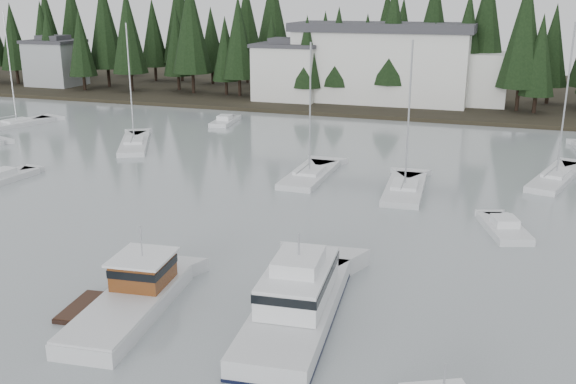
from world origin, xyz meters
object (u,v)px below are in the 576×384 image
runabout_3 (225,122)px  sailboat_0 (17,125)px  sailboat_1 (135,145)px  sailboat_3 (405,191)px  cabin_cruiser_center (297,305)px  runabout_1 (504,230)px  harbor_inn (397,64)px  lobster_boat_brown (131,301)px  sailboat_2 (556,179)px  house_far_west (55,62)px  sailboat_9 (309,177)px  runabout_0 (2,180)px  house_west (288,71)px

runabout_3 → sailboat_0: bearing=105.3°
sailboat_1 → sailboat_3: bearing=-132.2°
cabin_cruiser_center → runabout_1: size_ratio=2.04×
sailboat_0 → harbor_inn: bearing=-36.8°
lobster_boat_brown → sailboat_2: (21.01, 32.25, -0.44)m
house_far_west → lobster_boat_brown: size_ratio=0.90×
house_far_west → sailboat_2: sailboat_2 is taller
house_far_west → cabin_cruiser_center: size_ratio=0.72×
sailboat_0 → sailboat_2: size_ratio=1.03×
sailboat_1 → house_far_west: bearing=18.8°
sailboat_9 → house_far_west: bearing=55.1°
sailboat_1 → harbor_inn: bearing=-58.8°
runabout_0 → lobster_boat_brown: bearing=-121.2°
house_west → sailboat_1: size_ratio=0.74×
runabout_1 → sailboat_3: bearing=29.0°
sailboat_9 → cabin_cruiser_center: bearing=-164.1°
sailboat_0 → runabout_0: 25.84m
sailboat_9 → runabout_0: (-24.02, -9.53, 0.08)m
harbor_inn → lobster_boat_brown: bearing=-91.0°
sailboat_0 → sailboat_3: (48.54, -12.24, -0.01)m
sailboat_0 → sailboat_1: bearing=-88.0°
sailboat_1 → sailboat_2: (40.77, 0.34, 0.01)m
house_far_west → sailboat_2: bearing=-23.6°
house_far_west → harbor_inn: 57.07m
harbor_inn → sailboat_0: size_ratio=2.13×
harbor_inn → sailboat_0: 50.74m
lobster_boat_brown → runabout_3: 48.79m
cabin_cruiser_center → sailboat_9: size_ratio=0.98×
sailboat_9 → sailboat_1: bearing=74.5°
cabin_cruiser_center → sailboat_3: size_ratio=0.95×
sailboat_1 → sailboat_2: sailboat_2 is taller
house_far_west → sailboat_0: 33.81m
sailboat_0 → runabout_0: (16.13, -20.19, 0.06)m
sailboat_0 → runabout_3: 24.92m
sailboat_0 → sailboat_3: 50.06m
cabin_cruiser_center → sailboat_3: 22.74m
harbor_inn → runabout_0: harbor_inn is taller
lobster_boat_brown → runabout_3: size_ratio=1.54×
sailboat_1 → runabout_1: size_ratio=2.25×
sailboat_9 → runabout_1: bearing=-117.9°
runabout_3 → cabin_cruiser_center: bearing=-158.3°
sailboat_3 → sailboat_9: (-8.40, 1.57, -0.01)m
lobster_boat_brown → sailboat_2: sailboat_2 is taller
sailboat_1 → lobster_boat_brown: bearing=-176.3°
cabin_cruiser_center → runabout_0: cabin_cruiser_center is taller
house_west → sailboat_1: (-5.92, -31.90, -4.59)m
sailboat_3 → harbor_inn: bearing=7.2°
house_west → runabout_3: bearing=-96.8°
house_far_west → sailboat_9: size_ratio=0.71×
house_far_west → lobster_boat_brown: (55.85, -65.81, -3.89)m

